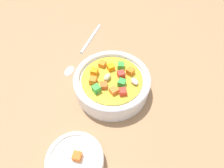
{
  "coord_description": "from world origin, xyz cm",
  "views": [
    {
      "loc": [
        2.75,
        28.81,
        40.19
      ],
      "look_at": [
        0.0,
        0.0,
        2.38
      ],
      "focal_mm": 32.56,
      "sensor_mm": 36.0,
      "label": 1
    }
  ],
  "objects": [
    {
      "name": "ground_plane",
      "position": [
        0.0,
        0.0,
        -1.0
      ],
      "size": [
        140.0,
        140.0,
        2.0
      ],
      "primitive_type": "cube",
      "color": "#9E754F"
    },
    {
      "name": "soup_bowl_main",
      "position": [
        0.0,
        0.01,
        2.75
      ],
      "size": [
        17.7,
        17.7,
        5.99
      ],
      "color": "white",
      "rests_on": "ground_plane"
    },
    {
      "name": "spoon",
      "position": [
        6.84,
        -14.8,
        0.44
      ],
      "size": [
        11.2,
        20.72,
        0.9
      ],
      "rotation": [
        0.0,
        0.0,
        7.4
      ],
      "color": "silver",
      "rests_on": "ground_plane"
    },
    {
      "name": "side_bowl_small",
      "position": [
        8.39,
        16.75,
        1.81
      ],
      "size": [
        10.59,
        10.59,
        4.38
      ],
      "color": "white",
      "rests_on": "ground_plane"
    }
  ]
}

